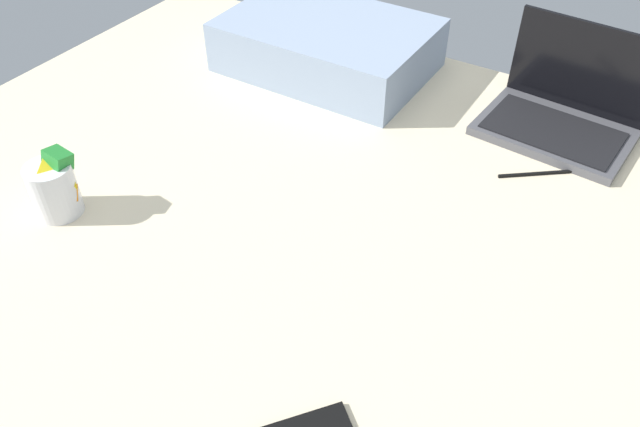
{
  "coord_description": "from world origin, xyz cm",
  "views": [
    {
      "loc": [
        55.07,
        -83.23,
        101.85
      ],
      "look_at": [
        9.22,
        -8.8,
        24.0
      ],
      "focal_mm": 35.71,
      "sensor_mm": 36.0,
      "label": 1
    }
  ],
  "objects": [
    {
      "name": "bed_mattress",
      "position": [
        0.0,
        0.0,
        9.0
      ],
      "size": [
        180.0,
        140.0,
        18.0
      ],
      "primitive_type": "cube",
      "color": "beige",
      "rests_on": "ground"
    },
    {
      "name": "pillow",
      "position": [
        -23.47,
        48.0,
        24.5
      ],
      "size": [
        52.0,
        36.0,
        13.0
      ],
      "primitive_type": "cube",
      "color": "#8C9EB7",
      "rests_on": "bed_mattress"
    },
    {
      "name": "laptop",
      "position": [
        37.41,
        51.28,
        22.41
      ],
      "size": [
        34.75,
        25.6,
        23.0
      ],
      "rotation": [
        0.0,
        0.0,
        -0.08
      ],
      "color": "#4C4C51",
      "rests_on": "bed_mattress"
    },
    {
      "name": "charger_cable",
      "position": [
        38.54,
        31.74,
        18.3
      ],
      "size": [
        13.81,
        10.88,
        0.6
      ],
      "primitive_type": "cube",
      "rotation": [
        0.0,
        0.0,
        0.66
      ],
      "color": "black",
      "rests_on": "bed_mattress"
    },
    {
      "name": "snack_cup",
      "position": [
        -38.32,
        -29.16,
        24.05
      ],
      "size": [
        9.0,
        9.7,
        14.1
      ],
      "color": "silver",
      "rests_on": "bed_mattress"
    }
  ]
}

